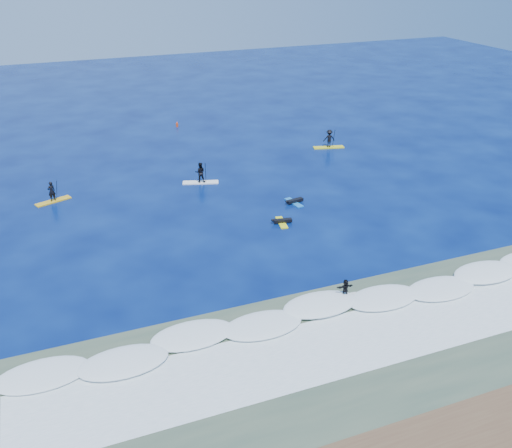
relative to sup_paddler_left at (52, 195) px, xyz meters
name	(u,v)px	position (x,y,z in m)	size (l,w,h in m)	color
ground	(249,242)	(12.96, -13.06, -0.66)	(160.00, 160.00, 0.00)	#030E41
shallow_water	(343,357)	(12.96, -27.06, -0.66)	(90.00, 13.00, 0.01)	#374B3B
breaking_wave	(309,316)	(12.96, -23.06, -0.66)	(40.00, 6.00, 0.30)	white
whitewater	(334,346)	(12.96, -26.06, -0.66)	(34.00, 5.00, 0.02)	silver
sup_paddler_left	(52,195)	(0.00, 0.00, 0.00)	(3.09, 1.75, 2.12)	gold
sup_paddler_center	(200,174)	(12.96, -0.53, 0.20)	(3.37, 1.76, 2.30)	white
sup_paddler_right	(329,140)	(28.73, 4.09, 0.24)	(3.41, 1.61, 2.32)	yellow
prone_paddler_near	(282,221)	(16.51, -10.99, -0.51)	(1.68, 2.17, 0.44)	yellow
prone_paddler_far	(294,201)	(19.05, -7.85, -0.51)	(1.73, 2.23, 0.45)	blue
wave_surfer	(345,289)	(15.80, -22.24, 0.06)	(1.75, 0.61, 1.24)	silver
marker_buoy	(177,124)	(15.44, 17.72, -0.36)	(0.29, 0.29, 0.68)	red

